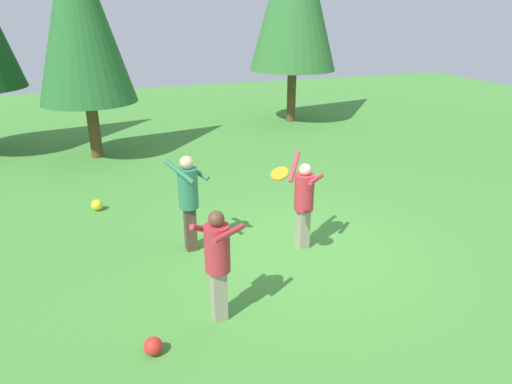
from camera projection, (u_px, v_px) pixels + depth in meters
name	position (u px, v px, depth m)	size (l,w,h in m)	color
ground_plane	(303.00, 247.00, 8.16)	(40.00, 40.00, 0.00)	#478C38
person_thrower	(304.00, 199.00, 7.86)	(0.66, 0.66, 1.73)	gray
person_catcher	(218.00, 257.00, 5.95)	(0.72, 0.70, 1.61)	gray
person_bystander	(188.00, 195.00, 7.74)	(0.74, 0.75, 1.73)	#4C382D
frisbee	(280.00, 174.00, 6.72)	(0.36, 0.36, 0.15)	orange
ball_red	(153.00, 346.00, 5.58)	(0.23, 0.23, 0.23)	red
ball_yellow	(97.00, 205.00, 9.65)	(0.24, 0.24, 0.24)	yellow
tree_left	(79.00, 14.00, 11.86)	(2.62, 2.62, 6.26)	brown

